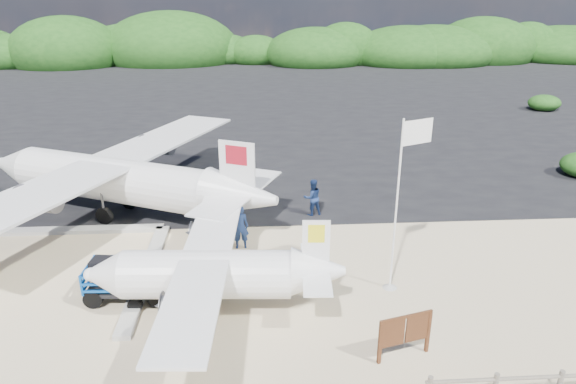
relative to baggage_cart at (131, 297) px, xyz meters
name	(u,v)px	position (x,y,z in m)	size (l,w,h in m)	color
ground	(283,295)	(4.71, -0.18, 0.00)	(160.00, 160.00, 0.00)	beige
asphalt_apron	(264,101)	(4.71, 29.82, 0.00)	(90.00, 50.00, 0.04)	#B2B2B2
lagoon	(9,279)	(-4.29, 1.32, 0.00)	(9.00, 7.00, 0.40)	#B2B2B2
vegetation_band	(260,63)	(4.71, 54.82, 0.00)	(124.00, 8.00, 4.40)	#B2B2B2
baggage_cart	(131,297)	(0.00, 0.00, 0.00)	(2.70, 1.54, 1.35)	#0C53B8
flagpole	(390,287)	(8.17, 0.03, 0.00)	(1.11, 0.46, 5.53)	white
signboard	(402,357)	(7.68, -3.29, 0.00)	(1.60, 0.15, 1.32)	#522D17
crew_a	(240,227)	(3.33, 3.08, 0.86)	(0.62, 0.41, 1.71)	navy
crew_b	(312,197)	(6.29, 5.87, 0.80)	(0.78, 0.61, 1.61)	navy
aircraft_large	(442,134)	(16.26, 18.27, 0.00)	(16.25, 16.25, 4.87)	#B2B2B2
aircraft_small	(125,91)	(-8.29, 35.59, 0.00)	(7.83, 7.83, 2.82)	#B2B2B2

